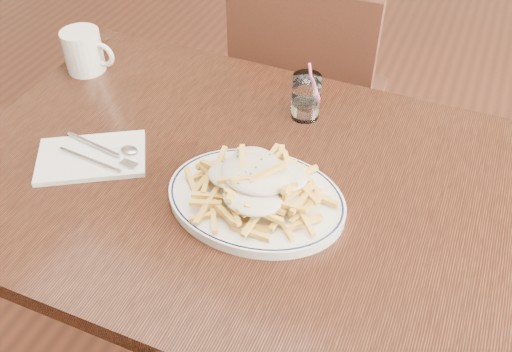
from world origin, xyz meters
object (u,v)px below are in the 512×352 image
at_px(water_glass, 306,99).
at_px(coffee_mug, 84,51).
at_px(table, 248,205).
at_px(chair_far, 306,95).
at_px(fries_plate, 256,199).
at_px(loaded_fries, 256,179).

height_order(water_glass, coffee_mug, water_glass).
bearing_deg(water_glass, table, -98.80).
bearing_deg(chair_far, coffee_mug, -134.12).
distance_m(water_glass, coffee_mug, 0.56).
bearing_deg(coffee_mug, water_glass, 2.82).
xyz_separation_m(fries_plate, coffee_mug, (-0.57, 0.27, 0.04)).
relative_size(chair_far, coffee_mug, 6.80).
distance_m(fries_plate, coffee_mug, 0.63).
relative_size(table, fries_plate, 2.92).
height_order(table, water_glass, water_glass).
distance_m(fries_plate, water_glass, 0.30).
bearing_deg(table, fries_plate, -55.14).
xyz_separation_m(loaded_fries, water_glass, (-0.01, 0.30, -0.02)).
bearing_deg(loaded_fries, water_glass, 91.38).
relative_size(table, loaded_fries, 4.58).
relative_size(table, water_glass, 8.65).
bearing_deg(coffee_mug, chair_far, 45.88).
relative_size(loaded_fries, water_glass, 1.89).
xyz_separation_m(table, water_glass, (0.04, 0.24, 0.12)).
xyz_separation_m(table, fries_plate, (0.04, -0.06, 0.09)).
bearing_deg(coffee_mug, table, -21.62).
height_order(table, fries_plate, fries_plate).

